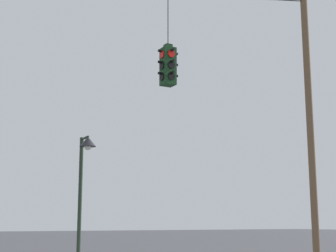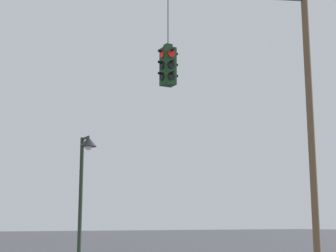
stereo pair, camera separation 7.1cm
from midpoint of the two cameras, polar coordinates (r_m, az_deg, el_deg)
utility_pole_right at (r=16.31m, az=15.38°, el=-0.53°), size 0.22×0.22×9.22m
traffic_light_near_right_pole at (r=13.67m, az=-0.15°, el=6.70°), size 0.58×0.58×2.79m
street_lamp at (r=15.87m, az=-9.38°, el=-4.87°), size 0.50×0.86×4.46m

